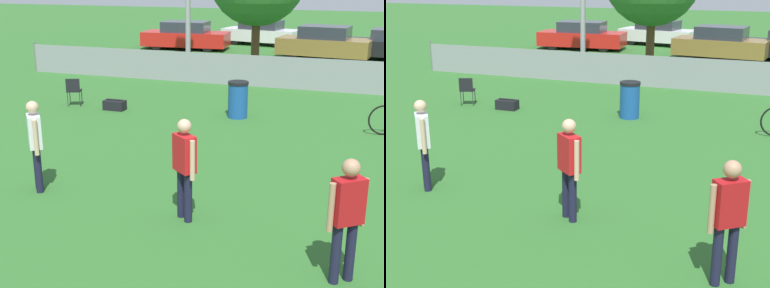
# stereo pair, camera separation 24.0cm
# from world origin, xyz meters

# --- Properties ---
(fence_backline) EXTENTS (19.83, 0.07, 1.21)m
(fence_backline) POSITION_xyz_m (0.00, 18.00, 0.55)
(fence_backline) COLOR gray
(fence_backline) RESTS_ON ground_plane
(player_thrower_red) EXTENTS (0.45, 0.42, 1.69)m
(player_thrower_red) POSITION_xyz_m (3.14, 6.08, 0.98)
(player_thrower_red) COLOR #191933
(player_thrower_red) RESTS_ON ground_plane
(player_receiver_white) EXTENTS (0.42, 0.45, 1.69)m
(player_receiver_white) POSITION_xyz_m (-2.37, 7.38, 0.98)
(player_receiver_white) COLOR #191933
(player_receiver_white) RESTS_ON ground_plane
(player_defender_red) EXTENTS (0.45, 0.42, 1.69)m
(player_defender_red) POSITION_xyz_m (0.58, 7.14, 0.98)
(player_defender_red) COLOR #191933
(player_defender_red) RESTS_ON ground_plane
(folding_chair_sideline) EXTENTS (0.53, 0.53, 0.85)m
(folding_chair_sideline) POSITION_xyz_m (-5.26, 13.35, 0.51)
(folding_chair_sideline) COLOR #333338
(folding_chair_sideline) RESTS_ON ground_plane
(trash_bin) EXTENTS (0.57, 0.57, 1.01)m
(trash_bin) POSITION_xyz_m (-0.27, 13.68, 0.51)
(trash_bin) COLOR #194C99
(trash_bin) RESTS_ON ground_plane
(gear_bag_sideline) EXTENTS (0.63, 0.35, 0.31)m
(gear_bag_sideline) POSITION_xyz_m (-3.89, 13.31, 0.14)
(gear_bag_sideline) COLOR black
(gear_bag_sideline) RESTS_ON ground_plane
(parked_car_red) EXTENTS (4.57, 2.09, 1.43)m
(parked_car_red) POSITION_xyz_m (-6.46, 26.37, 0.69)
(parked_car_red) COLOR black
(parked_car_red) RESTS_ON ground_plane
(parked_car_white) EXTENTS (4.40, 2.38, 1.35)m
(parked_car_white) POSITION_xyz_m (-3.12, 29.44, 0.67)
(parked_car_white) COLOR black
(parked_car_white) RESTS_ON ground_plane
(parked_car_tan) EXTENTS (4.38, 2.24, 1.52)m
(parked_car_tan) POSITION_xyz_m (0.78, 25.31, 0.73)
(parked_car_tan) COLOR black
(parked_car_tan) RESTS_ON ground_plane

